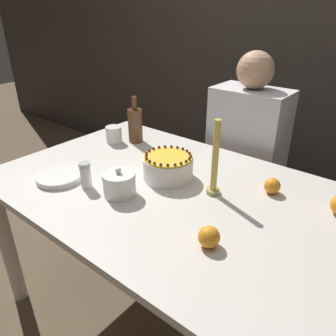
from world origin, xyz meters
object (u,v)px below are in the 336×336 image
at_px(cake, 168,167).
at_px(sugar_shaker, 86,175).
at_px(bottle, 135,125).
at_px(person_man_blue_shirt, 243,174).
at_px(candle, 215,165).
at_px(sugar_bowl, 119,184).

relative_size(cake, sugar_shaker, 1.96).
bearing_deg(bottle, sugar_shaker, -68.29).
relative_size(sugar_shaker, person_man_blue_shirt, 0.09).
height_order(sugar_shaker, bottle, bottle).
distance_m(cake, bottle, 0.46).
bearing_deg(person_man_blue_shirt, sugar_shaker, 73.36).
height_order(candle, person_man_blue_shirt, person_man_blue_shirt).
xyz_separation_m(sugar_bowl, sugar_shaker, (-0.15, -0.05, 0.01)).
bearing_deg(cake, candle, 3.48).
height_order(bottle, person_man_blue_shirt, person_man_blue_shirt).
bearing_deg(bottle, cake, -28.12).
relative_size(cake, candle, 0.70).
distance_m(cake, sugar_shaker, 0.34).
xyz_separation_m(sugar_shaker, candle, (0.43, 0.29, 0.07)).
distance_m(sugar_bowl, person_man_blue_shirt, 0.90).
bearing_deg(sugar_shaker, candle, 33.82).
relative_size(sugar_bowl, person_man_blue_shirt, 0.11).
distance_m(sugar_bowl, bottle, 0.56).
xyz_separation_m(cake, candle, (0.22, 0.01, 0.08)).
height_order(cake, sugar_shaker, cake).
bearing_deg(bottle, candle, -17.95).
height_order(candle, bottle, candle).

